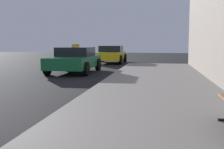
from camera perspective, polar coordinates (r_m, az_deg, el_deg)
name	(u,v)px	position (r m, az deg, el deg)	size (l,w,h in m)	color
car_green	(75,60)	(14.82, -7.28, 2.89)	(2.07, 4.17, 1.43)	#196638
car_yellow	(111,54)	(21.59, -0.22, 3.98)	(2.01, 4.04, 1.27)	yellow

